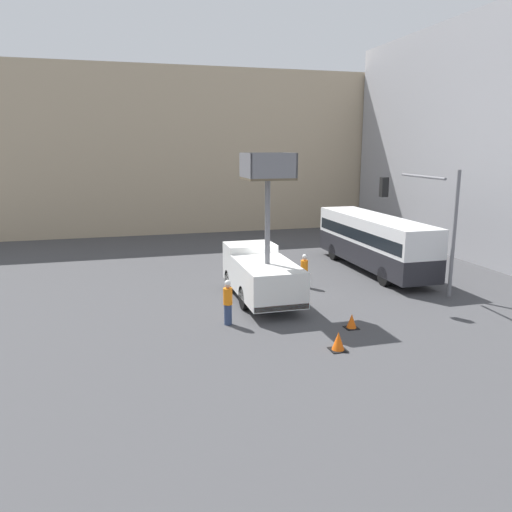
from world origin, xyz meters
TOP-DOWN VIEW (x-y plane):
  - ground_plane at (0.00, 0.00)m, footprint 120.00×120.00m
  - building_backdrop_far at (0.00, 24.35)m, footprint 44.00×10.00m
  - utility_truck at (-0.99, -0.70)m, footprint 2.46×6.22m
  - city_bus at (7.11, 3.36)m, footprint 2.43×10.54m
  - traffic_light_pole at (6.83, -2.36)m, footprint 4.03×3.78m
  - road_worker_near_truck at (-3.22, -3.52)m, footprint 0.38×0.38m
  - road_worker_directing at (1.85, 0.99)m, footprint 0.38×0.38m
  - traffic_cone_near_truck at (1.53, -5.29)m, footprint 0.53×0.53m
  - traffic_cone_mid_road at (0.06, -7.22)m, footprint 0.61×0.61m

SIDE VIEW (x-z plane):
  - ground_plane at x=0.00m, z-range 0.00..0.00m
  - traffic_cone_near_truck at x=1.53m, z-range -0.02..0.58m
  - traffic_cone_mid_road at x=0.06m, z-range -0.02..0.67m
  - road_worker_directing at x=1.85m, z-range -0.01..1.76m
  - road_worker_near_truck at x=-3.22m, z-range 0.01..1.92m
  - utility_truck at x=-0.99m, z-range -1.99..4.99m
  - city_bus at x=7.11m, z-range 0.28..3.51m
  - traffic_light_pole at x=6.83m, z-range 1.12..7.30m
  - building_backdrop_far at x=0.00m, z-range 0.00..13.69m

